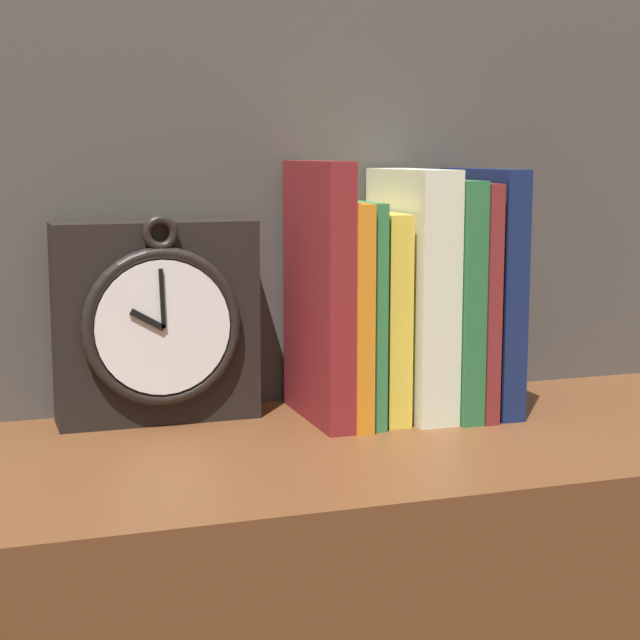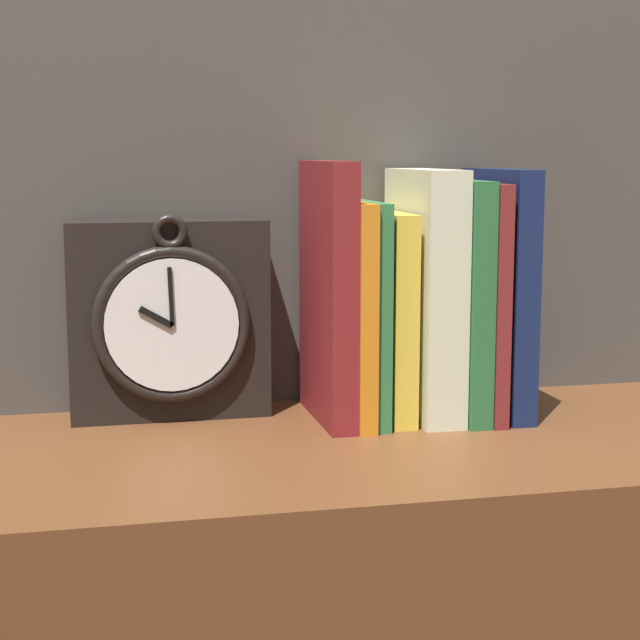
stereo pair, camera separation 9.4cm
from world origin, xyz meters
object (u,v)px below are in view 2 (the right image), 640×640
(book_slot2_green, at_px, (365,310))
(book_slot6_maroon, at_px, (475,299))
(clock, at_px, (169,320))
(book_slot4_cream, at_px, (424,293))
(book_slot0_maroon, at_px, (328,292))
(book_slot3_yellow, at_px, (387,314))
(book_slot5_green, at_px, (456,298))
(book_slot1_orange, at_px, (350,311))
(book_slot7_navy, at_px, (498,291))

(book_slot2_green, xyz_separation_m, book_slot6_maroon, (0.11, -0.01, 0.01))
(clock, bearing_deg, book_slot6_maroon, -8.56)
(clock, height_order, book_slot4_cream, book_slot4_cream)
(book_slot0_maroon, distance_m, book_slot6_maroon, 0.15)
(book_slot0_maroon, distance_m, book_slot4_cream, 0.10)
(book_slot3_yellow, relative_size, book_slot5_green, 0.87)
(book_slot5_green, bearing_deg, book_slot1_orange, 178.85)
(book_slot2_green, height_order, book_slot5_green, book_slot5_green)
(book_slot3_yellow, xyz_separation_m, book_slot7_navy, (0.11, -0.01, 0.02))
(book_slot3_yellow, height_order, book_slot7_navy, book_slot7_navy)
(book_slot1_orange, xyz_separation_m, book_slot4_cream, (0.08, 0.00, 0.01))
(book_slot1_orange, xyz_separation_m, book_slot7_navy, (0.15, -0.00, 0.01))
(book_slot2_green, bearing_deg, book_slot0_maroon, -177.97)
(book_slot0_maroon, bearing_deg, clock, 164.83)
(book_slot6_maroon, bearing_deg, book_slot3_yellow, 174.47)
(book_slot1_orange, xyz_separation_m, book_slot5_green, (0.11, -0.00, 0.01))
(clock, bearing_deg, book_slot1_orange, -13.73)
(book_slot5_green, distance_m, book_slot7_navy, 0.04)
(book_slot3_yellow, xyz_separation_m, book_slot6_maroon, (0.09, -0.01, 0.01))
(book_slot2_green, bearing_deg, book_slot4_cream, -1.90)
(book_slot0_maroon, height_order, book_slot4_cream, book_slot0_maroon)
(book_slot1_orange, bearing_deg, book_slot7_navy, -0.51)
(book_slot2_green, relative_size, book_slot4_cream, 0.88)
(book_slot7_navy, bearing_deg, clock, 172.41)
(clock, xyz_separation_m, book_slot3_yellow, (0.21, -0.04, 0.00))
(book_slot0_maroon, height_order, book_slot3_yellow, book_slot0_maroon)
(book_slot4_cream, xyz_separation_m, book_slot5_green, (0.03, -0.00, -0.01))
(book_slot2_green, xyz_separation_m, book_slot3_yellow, (0.02, 0.00, -0.01))
(book_slot5_green, xyz_separation_m, book_slot6_maroon, (0.02, -0.00, -0.00))
(book_slot2_green, bearing_deg, book_slot3_yellow, 7.00)
(book_slot1_orange, relative_size, book_slot6_maroon, 0.93)
(book_slot2_green, bearing_deg, book_slot7_navy, -1.65)
(book_slot4_cream, bearing_deg, book_slot2_green, 178.10)
(book_slot1_orange, distance_m, book_slot7_navy, 0.15)
(book_slot2_green, distance_m, book_slot5_green, 0.09)
(book_slot0_maroon, height_order, book_slot1_orange, book_slot0_maroon)
(clock, height_order, book_slot7_navy, book_slot7_navy)
(book_slot1_orange, distance_m, book_slot6_maroon, 0.13)
(book_slot7_navy, bearing_deg, book_slot1_orange, 179.49)
(book_slot2_green, height_order, book_slot6_maroon, book_slot6_maroon)
(book_slot0_maroon, bearing_deg, book_slot6_maroon, -1.69)
(clock, bearing_deg, book_slot4_cream, -9.46)
(book_slot0_maroon, height_order, book_slot7_navy, book_slot0_maroon)
(book_slot5_green, relative_size, book_slot6_maroon, 1.01)
(book_slot4_cream, height_order, book_slot6_maroon, book_slot4_cream)
(book_slot1_orange, height_order, book_slot7_navy, book_slot7_navy)
(book_slot3_yellow, bearing_deg, book_slot1_orange, -172.17)
(book_slot1_orange, height_order, book_slot3_yellow, book_slot1_orange)
(book_slot6_maroon, bearing_deg, book_slot4_cream, 175.84)
(clock, height_order, book_slot6_maroon, book_slot6_maroon)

